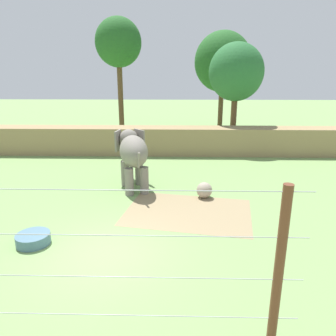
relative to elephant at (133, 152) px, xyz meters
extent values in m
plane|color=#759956|center=(-0.10, -5.99, -1.79)|extent=(120.00, 120.00, 0.00)
cube|color=#937F5B|center=(2.58, -2.84, -1.79)|extent=(5.58, 4.40, 0.01)
cube|color=#997F56|center=(-0.10, 6.92, -0.86)|extent=(36.00, 1.80, 1.86)
cylinder|color=gray|center=(-0.45, 0.26, -1.15)|extent=(0.40, 0.40, 1.29)
cylinder|color=gray|center=(0.23, 0.46, -1.15)|extent=(0.40, 0.40, 1.29)
cylinder|color=gray|center=(-0.07, -1.00, -1.15)|extent=(0.40, 0.40, 1.29)
cylinder|color=gray|center=(0.61, -0.79, -1.15)|extent=(0.40, 0.40, 1.29)
ellipsoid|color=gray|center=(0.08, -0.27, 0.12)|extent=(1.93, 2.66, 1.47)
ellipsoid|color=gray|center=(-0.35, 1.17, 0.38)|extent=(1.23, 1.16, 1.06)
cube|color=gray|center=(-0.86, 0.92, 0.38)|extent=(0.21, 0.83, 1.01)
cube|color=gray|center=(0.20, 1.24, 0.38)|extent=(0.62, 0.68, 1.01)
cylinder|color=gray|center=(-0.47, 1.54, 0.00)|extent=(0.41, 0.52, 0.58)
cylinder|color=gray|center=(-0.50, 1.65, -0.40)|extent=(0.33, 0.38, 0.54)
cylinder|color=gray|center=(-0.52, 1.72, -0.78)|extent=(0.23, 0.23, 0.51)
cylinder|color=gray|center=(0.47, -1.54, 0.03)|extent=(0.17, 0.29, 0.73)
sphere|color=tan|center=(3.38, -1.25, -1.43)|extent=(0.71, 0.71, 0.71)
cylinder|color=brown|center=(4.09, -9.34, -0.02)|extent=(0.19, 0.19, 3.54)
cylinder|color=#B7B7BC|center=(-0.10, -9.34, -1.15)|extent=(9.37, 0.02, 0.02)
cylinder|color=#B7B7BC|center=(-0.10, -9.34, -0.23)|extent=(9.37, 0.02, 0.02)
cylinder|color=#B7B7BC|center=(-0.10, -9.34, 0.69)|extent=(9.37, 0.02, 0.02)
cylinder|color=#B7B7BC|center=(-0.10, -9.34, 1.61)|extent=(9.37, 0.02, 0.02)
cylinder|color=slate|center=(-2.63, -5.47, -1.61)|extent=(1.10, 1.10, 0.35)
cylinder|color=#38607A|center=(-2.63, -5.47, -1.47)|extent=(1.01, 1.01, 0.02)
cylinder|color=brown|center=(6.17, 14.91, 0.35)|extent=(0.44, 0.44, 4.28)
ellipsoid|color=#235B23|center=(6.17, 14.91, 4.61)|extent=(4.99, 4.99, 5.24)
cylinder|color=brown|center=(-2.68, 12.78, 1.33)|extent=(0.44, 0.44, 6.24)
ellipsoid|color=#235B23|center=(-2.68, 12.78, 6.05)|extent=(3.77, 3.77, 3.95)
cylinder|color=brown|center=(6.37, 9.18, 0.13)|extent=(0.44, 0.44, 3.84)
ellipsoid|color=#286633|center=(6.37, 9.18, 3.72)|extent=(3.93, 3.93, 4.13)
camera|label=1|loc=(2.07, -14.68, 3.65)|focal=33.79mm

